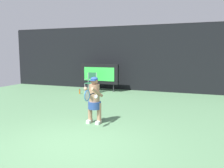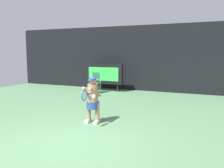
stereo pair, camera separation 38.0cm
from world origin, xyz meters
name	(u,v)px [view 1 (the left image)]	position (x,y,z in m)	size (l,w,h in m)	color
ground	(67,149)	(0.00, -0.19, -0.01)	(18.00, 22.00, 0.03)	#568359
backdrop_screen	(150,58)	(0.00, 8.50, 1.81)	(18.00, 0.12, 3.66)	black
scoreboard	(100,74)	(-2.63, 7.55, 0.95)	(2.20, 0.21, 1.50)	black
umpire_chair	(91,81)	(-2.75, 6.71, 0.62)	(0.52, 0.44, 1.08)	#B7B7BC
water_bottle	(80,92)	(-3.19, 6.24, 0.12)	(0.07, 0.07, 0.27)	#CD6220
tennis_player	(94,99)	(-0.26, 1.82, 0.75)	(0.53, 0.61, 1.40)	white
tennis_racket	(88,95)	(-0.14, 1.15, 0.96)	(0.03, 0.60, 0.31)	black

